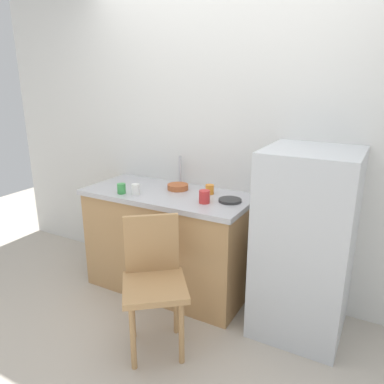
% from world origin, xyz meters
% --- Properties ---
extents(ground_plane, '(8.00, 8.00, 0.00)m').
position_xyz_m(ground_plane, '(0.00, 0.00, 0.00)').
color(ground_plane, '#BCB2A3').
extents(back_wall, '(4.80, 0.10, 2.59)m').
position_xyz_m(back_wall, '(0.00, 1.00, 1.29)').
color(back_wall, silver).
rests_on(back_wall, ground_plane).
extents(cabinet_base, '(1.33, 0.60, 0.82)m').
position_xyz_m(cabinet_base, '(-0.37, 0.65, 0.41)').
color(cabinet_base, tan).
rests_on(cabinet_base, ground_plane).
extents(countertop, '(1.37, 0.64, 0.04)m').
position_xyz_m(countertop, '(-0.37, 0.65, 0.84)').
color(countertop, '#B7B7BC').
rests_on(countertop, cabinet_base).
extents(faucet, '(0.02, 0.02, 0.25)m').
position_xyz_m(faucet, '(-0.40, 0.90, 0.99)').
color(faucet, '#B7B7BC').
rests_on(faucet, countertop).
extents(refrigerator, '(0.60, 0.61, 1.31)m').
position_xyz_m(refrigerator, '(0.74, 0.65, 0.66)').
color(refrigerator, silver).
rests_on(refrigerator, ground_plane).
extents(chair, '(0.56, 0.56, 0.89)m').
position_xyz_m(chair, '(-0.07, -0.01, 0.50)').
color(chair, tan).
rests_on(chair, ground_plane).
extents(terracotta_bowl, '(0.17, 0.17, 0.04)m').
position_xyz_m(terracotta_bowl, '(-0.33, 0.75, 0.89)').
color(terracotta_bowl, '#B25B33').
rests_on(terracotta_bowl, countertop).
extents(hotplate, '(0.17, 0.17, 0.02)m').
position_xyz_m(hotplate, '(0.17, 0.67, 0.87)').
color(hotplate, '#2D2D2D').
rests_on(hotplate, countertop).
extents(cup_green, '(0.07, 0.07, 0.08)m').
position_xyz_m(cup_green, '(-0.67, 0.44, 0.90)').
color(cup_green, green).
rests_on(cup_green, countertop).
extents(cup_red, '(0.08, 0.08, 0.09)m').
position_xyz_m(cup_red, '(0.02, 0.55, 0.91)').
color(cup_red, red).
rests_on(cup_red, countertop).
extents(cup_orange, '(0.07, 0.07, 0.08)m').
position_xyz_m(cup_orange, '(-0.05, 0.76, 0.90)').
color(cup_orange, orange).
rests_on(cup_orange, countertop).
extents(cup_white, '(0.06, 0.06, 0.09)m').
position_xyz_m(cup_white, '(-0.54, 0.46, 0.91)').
color(cup_white, white).
rests_on(cup_white, countertop).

